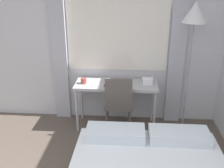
{
  "coord_description": "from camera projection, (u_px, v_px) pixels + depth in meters",
  "views": [
    {
      "loc": [
        0.39,
        -1.16,
        2.19
      ],
      "look_at": [
        0.16,
        2.1,
        0.88
      ],
      "focal_mm": 42.0,
      "sensor_mm": 36.0,
      "label": 1
    }
  ],
  "objects": [
    {
      "name": "wall_back_with_window",
      "position": [
        107.0,
        38.0,
        4.01
      ],
      "size": [
        4.6,
        0.13,
        2.7
      ],
      "color": "silver",
      "rests_on": "ground_plane"
    },
    {
      "name": "standing_lamp",
      "position": [
        194.0,
        25.0,
        3.43
      ],
      "size": [
        0.32,
        0.32,
        1.93
      ],
      "color": "#4C4C51",
      "rests_on": "ground_plane"
    },
    {
      "name": "book",
      "position": [
        115.0,
        84.0,
        3.89
      ],
      "size": [
        0.31,
        0.26,
        0.02
      ],
      "rotation": [
        0.0,
        0.0,
        -0.17
      ],
      "color": "maroon",
      "rests_on": "desk"
    },
    {
      "name": "desk_chair",
      "position": [
        118.0,
        102.0,
        3.8
      ],
      "size": [
        0.41,
        0.41,
        0.93
      ],
      "rotation": [
        0.0,
        0.0,
        0.03
      ],
      "color": "#59514C",
      "rests_on": "ground_plane"
    },
    {
      "name": "telephone",
      "position": [
        148.0,
        81.0,
        3.94
      ],
      "size": [
        0.16,
        0.18,
        0.09
      ],
      "color": "white",
      "rests_on": "desk"
    },
    {
      "name": "desk",
      "position": [
        116.0,
        88.0,
        3.97
      ],
      "size": [
        1.24,
        0.48,
        0.73
      ],
      "color": "#B2B2B7",
      "rests_on": "ground_plane"
    },
    {
      "name": "mug",
      "position": [
        84.0,
        81.0,
        3.93
      ],
      "size": [
        0.08,
        0.08,
        0.08
      ],
      "color": "#993F33",
      "rests_on": "desk"
    }
  ]
}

